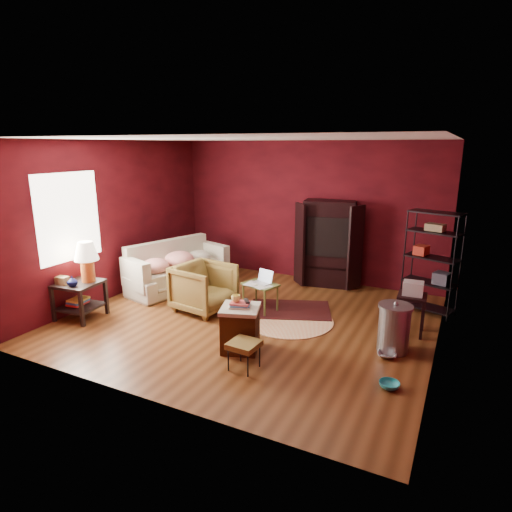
{
  "coord_description": "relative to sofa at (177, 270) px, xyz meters",
  "views": [
    {
      "loc": [
        2.93,
        -5.68,
        2.71
      ],
      "look_at": [
        0.0,
        0.2,
        1.0
      ],
      "focal_mm": 30.0,
      "sensor_mm": 36.0,
      "label": 1
    }
  ],
  "objects": [
    {
      "name": "trash_can",
      "position": [
        4.18,
        -0.8,
        -0.05
      ],
      "size": [
        0.58,
        0.58,
        0.71
      ],
      "rotation": [
        0.0,
        0.0,
        0.34
      ],
      "color": "gray",
      "rests_on": "ground"
    },
    {
      "name": "small_stand",
      "position": [
        4.31,
        -0.11,
        0.22
      ],
      "size": [
        0.42,
        0.42,
        0.8
      ],
      "rotation": [
        0.0,
        0.0,
        0.04
      ],
      "color": "black",
      "rests_on": "ground"
    },
    {
      "name": "wire_shelving",
      "position": [
        4.47,
        0.88,
        0.55
      ],
      "size": [
        0.9,
        0.59,
        1.7
      ],
      "rotation": [
        0.0,
        0.0,
        -0.31
      ],
      "color": "black",
      "rests_on": "ground"
    },
    {
      "name": "hamper",
      "position": [
        2.31,
        -1.69,
        -0.06
      ],
      "size": [
        0.64,
        0.64,
        0.71
      ],
      "rotation": [
        0.0,
        0.0,
        0.32
      ],
      "color": "#44220F",
      "rests_on": "ground"
    },
    {
      "name": "room",
      "position": [
        1.91,
        -0.71,
        1.02
      ],
      "size": [
        5.54,
        5.04,
        2.84
      ],
      "color": "brown",
      "rests_on": "ground"
    },
    {
      "name": "armchair",
      "position": [
        1.08,
        -0.7,
        0.06
      ],
      "size": [
        0.91,
        0.95,
        0.88
      ],
      "primitive_type": "imported",
      "rotation": [
        0.0,
        0.0,
        1.43
      ],
      "color": "black",
      "rests_on": "ground"
    },
    {
      "name": "side_table",
      "position": [
        -0.47,
        -1.8,
        0.37
      ],
      "size": [
        0.69,
        0.69,
        1.25
      ],
      "rotation": [
        0.0,
        0.0,
        0.11
      ],
      "color": "black",
      "rests_on": "ground"
    },
    {
      "name": "rug_oriental",
      "position": [
        2.39,
        -0.07,
        -0.36
      ],
      "size": [
        1.56,
        1.31,
        0.01
      ],
      "rotation": [
        0.0,
        0.0,
        0.38
      ],
      "color": "#481313",
      "rests_on": "ground"
    },
    {
      "name": "vase",
      "position": [
        -0.44,
        -2.04,
        0.29
      ],
      "size": [
        0.18,
        0.19,
        0.16
      ],
      "primitive_type": "imported",
      "rotation": [
        0.0,
        0.0,
        -0.15
      ],
      "color": "#0C1340",
      "rests_on": "side_table"
    },
    {
      "name": "sofa",
      "position": [
        0.0,
        0.0,
        0.0
      ],
      "size": [
        1.01,
        2.03,
        0.76
      ],
      "primitive_type": "imported",
      "rotation": [
        0.0,
        0.0,
        1.33
      ],
      "color": "beige",
      "rests_on": "ground"
    },
    {
      "name": "pet_bowl_steel",
      "position": [
        4.15,
        -1.03,
        -0.26
      ],
      "size": [
        0.26,
        0.11,
        0.25
      ],
      "primitive_type": "imported",
      "rotation": [
        0.0,
        0.0,
        0.18
      ],
      "color": "#B1B2B8",
      "rests_on": "ground"
    },
    {
      "name": "mug",
      "position": [
        2.26,
        -1.71,
        0.36
      ],
      "size": [
        0.13,
        0.11,
        0.12
      ],
      "primitive_type": "imported",
      "rotation": [
        0.0,
        0.0,
        0.12
      ],
      "color": "#FFED7C",
      "rests_on": "hamper"
    },
    {
      "name": "sofa_cushions",
      "position": [
        -0.05,
        0.03,
        0.03
      ],
      "size": [
        1.35,
        2.14,
        0.84
      ],
      "rotation": [
        0.0,
        0.0,
        -0.31
      ],
      "color": "beige",
      "rests_on": "sofa"
    },
    {
      "name": "pet_bowl_turquoise",
      "position": [
        4.31,
        -1.78,
        -0.26
      ],
      "size": [
        0.25,
        0.15,
        0.24
      ],
      "primitive_type": "imported",
      "rotation": [
        0.0,
        0.0,
        0.34
      ],
      "color": "#27ADB8",
      "rests_on": "ground"
    },
    {
      "name": "tv_armoire",
      "position": [
        2.52,
        1.54,
        0.49
      ],
      "size": [
        1.31,
        0.84,
        1.68
      ],
      "rotation": [
        0.0,
        0.0,
        0.17
      ],
      "color": "black",
      "rests_on": "ground"
    },
    {
      "name": "rug_round",
      "position": [
        2.54,
        -0.49,
        -0.38
      ],
      "size": [
        1.77,
        1.77,
        0.01
      ],
      "rotation": [
        0.0,
        0.0,
        0.32
      ],
      "color": "beige",
      "rests_on": "ground"
    },
    {
      "name": "footstool",
      "position": [
        2.6,
        -2.13,
        -0.07
      ],
      "size": [
        0.38,
        0.38,
        0.36
      ],
      "rotation": [
        0.0,
        0.0,
        -0.07
      ],
      "color": "black",
      "rests_on": "ground"
    },
    {
      "name": "laptop_desk",
      "position": [
        1.94,
        -0.3,
        0.05
      ],
      "size": [
        0.65,
        0.55,
        0.69
      ],
      "rotation": [
        0.0,
        0.0,
        -0.29
      ],
      "color": "#5F6E32",
      "rests_on": "ground"
    }
  ]
}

